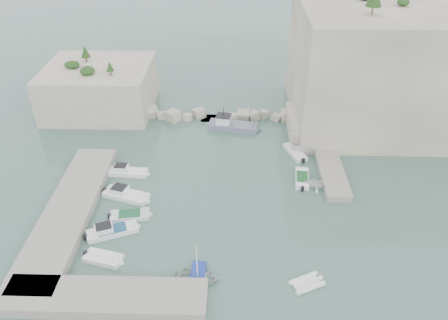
{
  "coord_description": "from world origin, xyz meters",
  "views": [
    {
      "loc": [
        1.2,
        -37.46,
        32.19
      ],
      "look_at": [
        0.0,
        6.0,
        3.0
      ],
      "focal_mm": 35.0,
      "sensor_mm": 36.0,
      "label": 1
    }
  ],
  "objects_px": {
    "motorboat_a": "(128,174)",
    "motorboat_e": "(104,260)",
    "tender_east_d": "(307,152)",
    "tender_east_c": "(295,154)",
    "motorboat_b": "(127,197)",
    "tender_east_a": "(316,187)",
    "inflatable_dinghy": "(307,284)",
    "motorboat_d": "(113,233)",
    "work_boat": "(233,129)",
    "rowboat": "(198,280)",
    "motorboat_c": "(130,217)",
    "tender_east_b": "(302,180)"
  },
  "relations": [
    {
      "from": "motorboat_d",
      "to": "rowboat",
      "type": "distance_m",
      "value": 11.27
    },
    {
      "from": "motorboat_e",
      "to": "work_boat",
      "type": "bearing_deg",
      "value": 78.79
    },
    {
      "from": "motorboat_d",
      "to": "inflatable_dinghy",
      "type": "height_order",
      "value": "motorboat_d"
    },
    {
      "from": "tender_east_b",
      "to": "tender_east_d",
      "type": "xyz_separation_m",
      "value": [
        1.42,
        6.42,
        0.0
      ]
    },
    {
      "from": "tender_east_c",
      "to": "tender_east_a",
      "type": "bearing_deg",
      "value": 172.61
    },
    {
      "from": "inflatable_dinghy",
      "to": "motorboat_c",
      "type": "bearing_deg",
      "value": 128.49
    },
    {
      "from": "rowboat",
      "to": "tender_east_a",
      "type": "height_order",
      "value": "tender_east_a"
    },
    {
      "from": "motorboat_c",
      "to": "tender_east_b",
      "type": "height_order",
      "value": "same"
    },
    {
      "from": "tender_east_b",
      "to": "work_boat",
      "type": "relative_size",
      "value": 0.59
    },
    {
      "from": "inflatable_dinghy",
      "to": "tender_east_a",
      "type": "xyz_separation_m",
      "value": [
        3.06,
        14.98,
        0.0
      ]
    },
    {
      "from": "motorboat_e",
      "to": "inflatable_dinghy",
      "type": "relative_size",
      "value": 1.25
    },
    {
      "from": "motorboat_b",
      "to": "tender_east_a",
      "type": "height_order",
      "value": "tender_east_a"
    },
    {
      "from": "tender_east_a",
      "to": "tender_east_c",
      "type": "bearing_deg",
      "value": 23.99
    },
    {
      "from": "motorboat_d",
      "to": "rowboat",
      "type": "relative_size",
      "value": 1.39
    },
    {
      "from": "rowboat",
      "to": "tender_east_a",
      "type": "xyz_separation_m",
      "value": [
        13.21,
        14.74,
        0.0
      ]
    },
    {
      "from": "motorboat_c",
      "to": "tender_east_b",
      "type": "xyz_separation_m",
      "value": [
        19.86,
        7.43,
        0.0
      ]
    },
    {
      "from": "inflatable_dinghy",
      "to": "work_boat",
      "type": "height_order",
      "value": "work_boat"
    },
    {
      "from": "inflatable_dinghy",
      "to": "tender_east_d",
      "type": "height_order",
      "value": "tender_east_d"
    },
    {
      "from": "tender_east_c",
      "to": "tender_east_d",
      "type": "height_order",
      "value": "tender_east_d"
    },
    {
      "from": "motorboat_a",
      "to": "tender_east_b",
      "type": "bearing_deg",
      "value": 1.29
    },
    {
      "from": "motorboat_a",
      "to": "motorboat_e",
      "type": "height_order",
      "value": "motorboat_a"
    },
    {
      "from": "tender_east_a",
      "to": "tender_east_d",
      "type": "xyz_separation_m",
      "value": [
        -0.12,
        7.74,
        0.0
      ]
    },
    {
      "from": "rowboat",
      "to": "inflatable_dinghy",
      "type": "height_order",
      "value": "rowboat"
    },
    {
      "from": "inflatable_dinghy",
      "to": "tender_east_d",
      "type": "bearing_deg",
      "value": 56.96
    },
    {
      "from": "motorboat_e",
      "to": "tender_east_a",
      "type": "bearing_deg",
      "value": 42.93
    },
    {
      "from": "tender_east_a",
      "to": "tender_east_c",
      "type": "distance_m",
      "value": 7.54
    },
    {
      "from": "motorboat_e",
      "to": "work_boat",
      "type": "distance_m",
      "value": 29.25
    },
    {
      "from": "tender_east_b",
      "to": "inflatable_dinghy",
      "type": "bearing_deg",
      "value": -179.55
    },
    {
      "from": "tender_east_a",
      "to": "rowboat",
      "type": "bearing_deg",
      "value": 148.64
    },
    {
      "from": "rowboat",
      "to": "tender_east_c",
      "type": "height_order",
      "value": "rowboat"
    },
    {
      "from": "motorboat_d",
      "to": "work_boat",
      "type": "height_order",
      "value": "work_boat"
    },
    {
      "from": "motorboat_b",
      "to": "motorboat_c",
      "type": "distance_m",
      "value": 3.7
    },
    {
      "from": "motorboat_b",
      "to": "work_boat",
      "type": "xyz_separation_m",
      "value": [
        12.36,
        16.53,
        0.0
      ]
    },
    {
      "from": "motorboat_a",
      "to": "tender_east_d",
      "type": "xyz_separation_m",
      "value": [
        23.29,
        5.7,
        0.0
      ]
    },
    {
      "from": "tender_east_c",
      "to": "motorboat_b",
      "type": "bearing_deg",
      "value": 94.61
    },
    {
      "from": "motorboat_c",
      "to": "tender_east_b",
      "type": "distance_m",
      "value": 21.2
    },
    {
      "from": "inflatable_dinghy",
      "to": "motorboat_b",
      "type": "bearing_deg",
      "value": 121.89
    },
    {
      "from": "motorboat_b",
      "to": "motorboat_e",
      "type": "height_order",
      "value": "motorboat_b"
    },
    {
      "from": "motorboat_b",
      "to": "tender_east_c",
      "type": "xyz_separation_m",
      "value": [
        20.8,
        9.91,
        0.0
      ]
    },
    {
      "from": "motorboat_b",
      "to": "tender_east_c",
      "type": "relative_size",
      "value": 1.23
    },
    {
      "from": "rowboat",
      "to": "work_boat",
      "type": "height_order",
      "value": "work_boat"
    },
    {
      "from": "motorboat_c",
      "to": "tender_east_a",
      "type": "relative_size",
      "value": 1.59
    },
    {
      "from": "motorboat_d",
      "to": "rowboat",
      "type": "height_order",
      "value": "motorboat_d"
    },
    {
      "from": "inflatable_dinghy",
      "to": "tender_east_d",
      "type": "relative_size",
      "value": 0.69
    },
    {
      "from": "tender_east_a",
      "to": "tender_east_d",
      "type": "relative_size",
      "value": 0.62
    },
    {
      "from": "tender_east_c",
      "to": "work_boat",
      "type": "bearing_deg",
      "value": 31.04
    },
    {
      "from": "tender_east_d",
      "to": "tender_east_b",
      "type": "bearing_deg",
      "value": 164.64
    },
    {
      "from": "motorboat_e",
      "to": "inflatable_dinghy",
      "type": "height_order",
      "value": "motorboat_e"
    },
    {
      "from": "motorboat_d",
      "to": "work_boat",
      "type": "relative_size",
      "value": 0.74
    },
    {
      "from": "rowboat",
      "to": "tender_east_d",
      "type": "relative_size",
      "value": 0.88
    }
  ]
}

